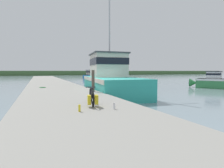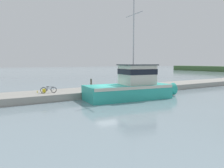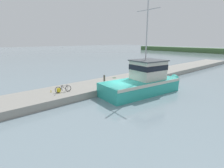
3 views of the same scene
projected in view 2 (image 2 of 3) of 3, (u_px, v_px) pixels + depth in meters
The scene contains 8 objects.
ground_plane at pixel (107, 100), 23.96m from camera, with size 320.00×320.00×0.00m, color gray.
dock_pier at pixel (91, 92), 27.13m from camera, with size 4.88×80.00×0.75m, color gray.
fishing_boat_main at pixel (132, 86), 24.43m from camera, with size 4.82×11.48×11.06m.
bicycle_touring at pixel (47, 90), 23.64m from camera, with size 0.63×1.69×0.72m.
mooring_post at pixel (91, 85), 24.80m from camera, with size 0.20×0.20×1.47m, color #51473D.
hose_coil at pixel (110, 87), 29.80m from camera, with size 0.51×0.51×0.04m, color #197A2D.
water_bottle_by_bike at pixel (39, 93), 22.67m from camera, with size 0.07×0.07×0.23m, color silver.
water_bottle_on_curb at pixel (37, 92), 23.80m from camera, with size 0.08×0.08×0.24m, color yellow.
Camera 2 is at (20.39, -12.04, 4.09)m, focal length 35.00 mm.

